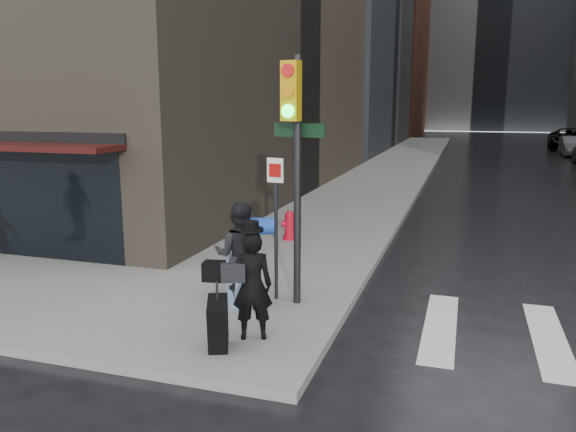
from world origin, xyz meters
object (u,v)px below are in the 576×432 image
(traffic_light, at_px, (293,148))
(parked_car_6, at_px, (569,139))
(man_overcoat, at_px, (245,291))
(man_jeans, at_px, (239,255))
(fire_hydrant, at_px, (289,227))
(parked_car_5, at_px, (573,146))

(traffic_light, distance_m, parked_car_6, 41.53)
(man_overcoat, height_order, parked_car_6, man_overcoat)
(man_overcoat, relative_size, traffic_light, 0.43)
(man_jeans, distance_m, fire_hydrant, 4.84)
(man_overcoat, bearing_deg, man_jeans, -86.28)
(fire_hydrant, xyz_separation_m, parked_car_6, (11.67, 35.79, 0.35))
(man_jeans, distance_m, traffic_light, 1.98)
(man_jeans, xyz_separation_m, traffic_light, (0.82, 0.34, 1.77))
(man_jeans, xyz_separation_m, fire_hydrant, (-0.63, 4.76, -0.56))
(man_overcoat, height_order, traffic_light, traffic_light)
(fire_hydrant, xyz_separation_m, parked_car_5, (11.07, 29.87, 0.20))
(fire_hydrant, height_order, parked_car_5, parked_car_5)
(parked_car_5, xyz_separation_m, parked_car_6, (0.60, 5.92, 0.16))
(parked_car_5, bearing_deg, fire_hydrant, -108.89)
(traffic_light, height_order, parked_car_5, traffic_light)
(man_overcoat, relative_size, man_jeans, 1.00)
(man_jeans, relative_size, parked_car_5, 0.43)
(fire_hydrant, bearing_deg, man_jeans, -82.44)
(parked_car_6, bearing_deg, man_overcoat, -99.72)
(man_jeans, distance_m, parked_car_5, 36.17)
(fire_hydrant, height_order, parked_car_6, parked_car_6)
(traffic_light, height_order, parked_car_6, traffic_light)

